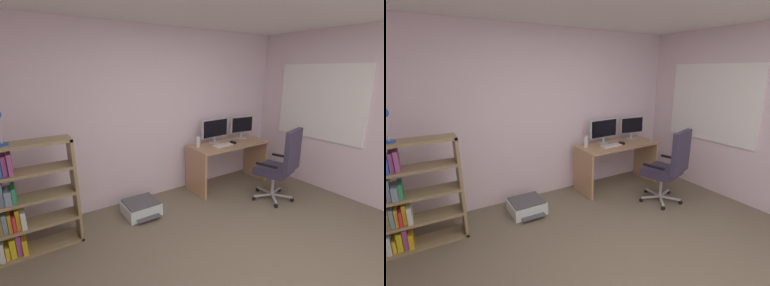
% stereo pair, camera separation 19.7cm
% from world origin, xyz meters
% --- Properties ---
extents(wall_back, '(4.84, 0.10, 2.54)m').
position_xyz_m(wall_back, '(0.00, 2.44, 1.27)').
color(wall_back, silver).
rests_on(wall_back, ground).
extents(window_pane, '(0.01, 1.38, 1.12)m').
position_xyz_m(window_pane, '(2.42, 1.22, 1.42)').
color(window_pane, white).
extents(window_frame, '(0.02, 1.46, 1.20)m').
position_xyz_m(window_frame, '(2.41, 1.22, 1.42)').
color(window_frame, white).
extents(desk, '(1.37, 0.57, 0.74)m').
position_xyz_m(desk, '(1.21, 2.03, 0.54)').
color(desk, tan).
rests_on(desk, ground).
extents(monitor_main, '(0.54, 0.18, 0.40)m').
position_xyz_m(monitor_main, '(1.03, 2.17, 0.98)').
color(monitor_main, '#B2B5B7').
rests_on(monitor_main, desk).
extents(monitor_secondary, '(0.46, 0.18, 0.38)m').
position_xyz_m(monitor_secondary, '(1.64, 2.17, 0.97)').
color(monitor_secondary, '#B2B5B7').
rests_on(monitor_secondary, desk).
extents(keyboard, '(0.34, 0.13, 0.02)m').
position_xyz_m(keyboard, '(1.03, 1.96, 0.75)').
color(keyboard, silver).
rests_on(keyboard, desk).
extents(computer_mouse, '(0.07, 0.11, 0.03)m').
position_xyz_m(computer_mouse, '(1.26, 1.97, 0.76)').
color(computer_mouse, black).
rests_on(computer_mouse, desk).
extents(desktop_speaker, '(0.07, 0.07, 0.17)m').
position_xyz_m(desktop_speaker, '(0.65, 2.12, 0.83)').
color(desktop_speaker, silver).
rests_on(desktop_speaker, desk).
extents(office_chair, '(0.66, 0.67, 1.12)m').
position_xyz_m(office_chair, '(1.46, 1.13, 0.60)').
color(office_chair, '#B7BABC').
rests_on(office_chair, ground).
extents(bookshelf, '(0.89, 0.29, 1.22)m').
position_xyz_m(bookshelf, '(-1.79, 1.88, 0.59)').
color(bookshelf, '#907B52').
rests_on(bookshelf, ground).
extents(printer, '(0.46, 0.52, 0.19)m').
position_xyz_m(printer, '(-0.43, 1.95, 0.09)').
color(printer, silver).
rests_on(printer, ground).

